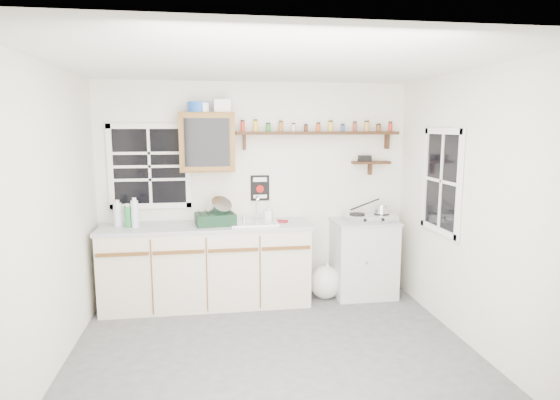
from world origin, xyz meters
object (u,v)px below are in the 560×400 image
(hotplate, at_px, (369,217))
(right_cabinet, at_px, (363,258))
(main_cabinet, at_px, (207,265))
(spice_shelf, at_px, (318,132))
(upper_cabinet, at_px, (207,142))
(dish_rack, at_px, (217,216))

(hotplate, bearing_deg, right_cabinet, 159.05)
(main_cabinet, distance_m, spice_shelf, 1.98)
(upper_cabinet, bearing_deg, spice_shelf, 3.10)
(dish_rack, bearing_deg, spice_shelf, 2.26)
(main_cabinet, distance_m, dish_rack, 0.57)
(main_cabinet, xyz_separation_m, hotplate, (1.89, 0.01, 0.49))
(main_cabinet, relative_size, right_cabinet, 2.54)
(hotplate, bearing_deg, main_cabinet, -179.81)
(right_cabinet, bearing_deg, spice_shelf, 160.27)
(spice_shelf, bearing_deg, hotplate, -19.85)
(main_cabinet, xyz_separation_m, dish_rack, (0.12, -0.02, 0.56))
(spice_shelf, distance_m, dish_rack, 1.52)
(spice_shelf, height_order, dish_rack, spice_shelf)
(spice_shelf, bearing_deg, main_cabinet, -170.78)
(upper_cabinet, distance_m, spice_shelf, 1.28)
(upper_cabinet, bearing_deg, main_cabinet, -103.68)
(main_cabinet, bearing_deg, upper_cabinet, 76.32)
(dish_rack, distance_m, hotplate, 1.77)
(dish_rack, height_order, hotplate, dish_rack)
(main_cabinet, relative_size, dish_rack, 4.97)
(right_cabinet, relative_size, dish_rack, 1.96)
(upper_cabinet, height_order, hotplate, upper_cabinet)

